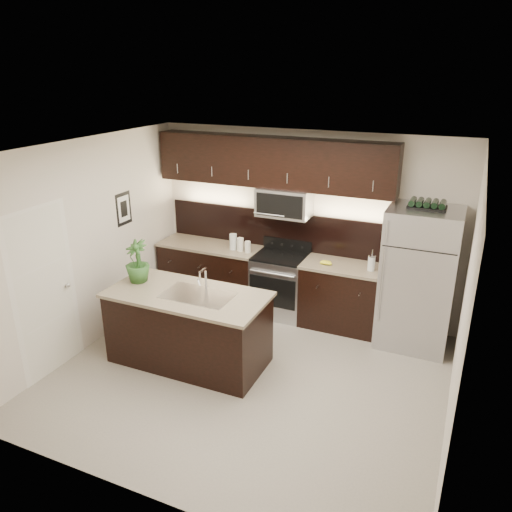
{
  "coord_description": "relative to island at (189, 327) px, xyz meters",
  "views": [
    {
      "loc": [
        2.15,
        -4.65,
        3.5
      ],
      "look_at": [
        -0.14,
        0.55,
        1.34
      ],
      "focal_mm": 35.0,
      "sensor_mm": 36.0,
      "label": 1
    }
  ],
  "objects": [
    {
      "name": "canisters",
      "position": [
        -0.08,
        1.61,
        0.57
      ],
      "size": [
        0.35,
        0.13,
        0.24
      ],
      "rotation": [
        0.0,
        0.0,
        -0.14
      ],
      "color": "silver",
      "rests_on": "counter_run"
    },
    {
      "name": "upper_fixtures",
      "position": [
        0.39,
        1.82,
        1.67
      ],
      "size": [
        3.49,
        0.4,
        1.66
      ],
      "color": "black",
      "rests_on": "counter_run"
    },
    {
      "name": "ground",
      "position": [
        0.82,
        -0.02,
        -0.47
      ],
      "size": [
        4.5,
        4.5,
        0.0
      ],
      "primitive_type": "plane",
      "color": "gray",
      "rests_on": "ground"
    },
    {
      "name": "counter_run",
      "position": [
        0.36,
        1.67,
        -0.0
      ],
      "size": [
        3.51,
        0.65,
        0.94
      ],
      "color": "black",
      "rests_on": "ground"
    },
    {
      "name": "sink_faucet",
      "position": [
        0.15,
        0.01,
        0.48
      ],
      "size": [
        0.84,
        0.5,
        0.28
      ],
      "color": "silver",
      "rests_on": "island"
    },
    {
      "name": "island",
      "position": [
        0.0,
        0.0,
        0.0
      ],
      "size": [
        1.96,
        0.96,
        0.94
      ],
      "color": "black",
      "rests_on": "ground"
    },
    {
      "name": "bananas",
      "position": [
        1.23,
        1.59,
        0.49
      ],
      "size": [
        0.18,
        0.14,
        0.05
      ],
      "primitive_type": "ellipsoid",
      "rotation": [
        0.0,
        0.0,
        0.04
      ],
      "color": "yellow",
      "rests_on": "counter_run"
    },
    {
      "name": "room_walls",
      "position": [
        0.71,
        -0.05,
        1.22
      ],
      "size": [
        4.52,
        4.02,
        2.71
      ],
      "color": "beige",
      "rests_on": "ground"
    },
    {
      "name": "plant",
      "position": [
        -0.75,
        0.07,
        0.74
      ],
      "size": [
        0.36,
        0.36,
        0.54
      ],
      "primitive_type": "imported",
      "rotation": [
        0.0,
        0.0,
        -0.22
      ],
      "color": "#2B5723",
      "rests_on": "island"
    },
    {
      "name": "wine_rack",
      "position": [
        2.5,
        1.61,
        1.45
      ],
      "size": [
        0.46,
        0.29,
        0.11
      ],
      "color": "black",
      "rests_on": "refrigerator"
    },
    {
      "name": "refrigerator",
      "position": [
        2.5,
        1.61,
        0.46
      ],
      "size": [
        0.9,
        0.81,
        1.87
      ],
      "primitive_type": "cube",
      "color": "#B2B2B7",
      "rests_on": "ground"
    },
    {
      "name": "french_press",
      "position": [
        1.88,
        1.62,
        0.58
      ],
      "size": [
        0.1,
        0.1,
        0.29
      ],
      "rotation": [
        0.0,
        0.0,
        0.24
      ],
      "color": "silver",
      "rests_on": "counter_run"
    }
  ]
}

